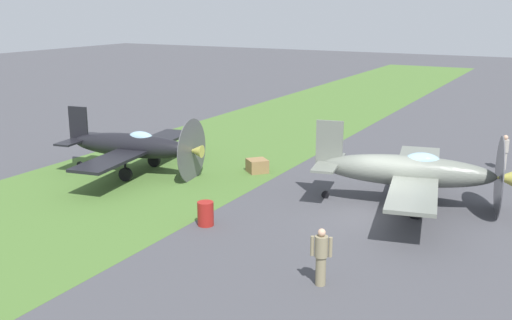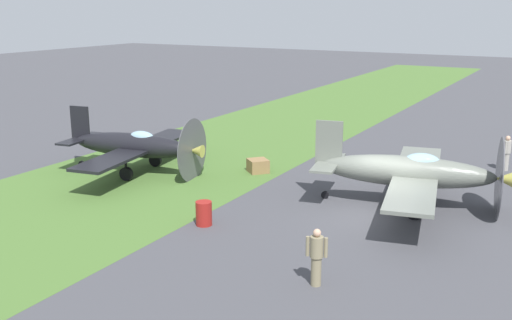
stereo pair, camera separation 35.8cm
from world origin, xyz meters
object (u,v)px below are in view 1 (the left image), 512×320
(airplane_wingman, at_px, (134,146))
(ground_crew_chief, at_px, (321,256))
(airplane_lead, at_px, (410,171))
(ground_crew_mechanic, at_px, (504,151))
(supply_crate, at_px, (257,166))
(fuel_drum, at_px, (206,214))

(airplane_wingman, bearing_deg, ground_crew_chief, 52.08)
(airplane_lead, relative_size, airplane_wingman, 1.08)
(ground_crew_mechanic, bearing_deg, airplane_wingman, 128.60)
(ground_crew_mechanic, distance_m, supply_crate, 12.14)
(airplane_lead, distance_m, ground_crew_chief, 8.31)
(ground_crew_chief, bearing_deg, fuel_drum, 138.35)
(airplane_wingman, xyz_separation_m, fuel_drum, (4.39, 6.91, -0.90))
(airplane_wingman, distance_m, supply_crate, 6.00)
(supply_crate, bearing_deg, ground_crew_chief, 36.77)
(airplane_lead, bearing_deg, airplane_wingman, -95.32)
(ground_crew_mechanic, xyz_separation_m, fuel_drum, (13.51, -8.65, -0.46))
(supply_crate, bearing_deg, airplane_lead, 78.66)
(airplane_lead, bearing_deg, supply_crate, -112.69)
(airplane_wingman, xyz_separation_m, ground_crew_chief, (6.92, 12.50, -0.43))
(airplane_wingman, bearing_deg, fuel_drum, 48.64)
(airplane_wingman, height_order, fuel_drum, airplane_wingman)
(airplane_wingman, relative_size, supply_crate, 10.09)
(ground_crew_chief, bearing_deg, ground_crew_mechanic, 61.92)
(ground_crew_chief, height_order, supply_crate, ground_crew_chief)
(airplane_wingman, height_order, supply_crate, airplane_wingman)
(ground_crew_mechanic, height_order, supply_crate, ground_crew_mechanic)
(ground_crew_chief, relative_size, ground_crew_mechanic, 1.00)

